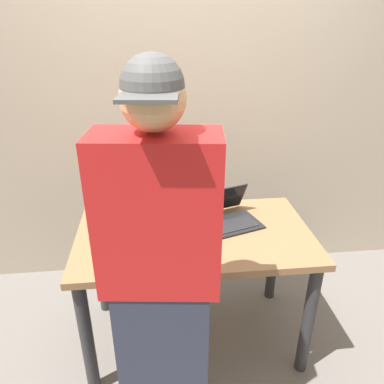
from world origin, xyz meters
The scene contains 9 objects.
ground_plane centered at (0.00, 0.00, 0.00)m, with size 8.00×8.00×0.00m, color slate.
desk centered at (0.00, 0.00, 0.65)m, with size 1.29×0.73×0.77m.
laptop centered at (0.21, 0.11, 0.81)m, with size 0.38×0.38×0.19m.
beer_bottle_dark centered at (-0.40, 0.22, 0.89)m, with size 0.06×0.06×0.31m.
beer_bottle_green centered at (-0.36, 0.09, 0.89)m, with size 0.07×0.07×0.31m.
beer_bottle_amber centered at (-0.32, 0.17, 0.89)m, with size 0.07×0.07×0.32m.
person_figure centered at (-0.20, -0.57, 0.90)m, with size 0.47×0.32×1.76m.
coffee_mug centered at (-0.10, 0.20, 0.81)m, with size 0.12×0.09×0.09m.
back_wall centered at (0.00, 0.82, 1.30)m, with size 6.00×0.10×2.60m, color tan.
Camera 1 is at (-0.20, -1.73, 1.86)m, focal length 34.66 mm.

